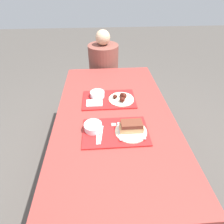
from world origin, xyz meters
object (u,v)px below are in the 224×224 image
at_px(tray_far, 109,99).
at_px(person_seated_across, 104,62).
at_px(tray_near, 115,132).
at_px(brisket_sandwich_plate, 131,128).
at_px(bowl_coleslaw_far, 97,94).
at_px(wings_plate_far, 121,98).
at_px(bowl_coleslaw_near, 93,126).

height_order(tray_far, person_seated_across, person_seated_across).
xyz_separation_m(tray_near, person_seated_across, (-0.04, 1.26, -0.02)).
distance_m(brisket_sandwich_plate, person_seated_across, 1.29).
height_order(tray_near, brisket_sandwich_plate, brisket_sandwich_plate).
distance_m(tray_far, bowl_coleslaw_far, 0.11).
xyz_separation_m(tray_near, brisket_sandwich_plate, (0.11, -0.01, 0.04)).
distance_m(brisket_sandwich_plate, wings_plate_far, 0.40).
bearing_deg(tray_near, bowl_coleslaw_far, 105.45).
bearing_deg(bowl_coleslaw_near, brisket_sandwich_plate, -9.59).
xyz_separation_m(bowl_coleslaw_near, wings_plate_far, (0.24, 0.35, -0.01)).
bearing_deg(tray_far, bowl_coleslaw_far, 156.44).
height_order(bowl_coleslaw_far, wings_plate_far, wings_plate_far).
bearing_deg(brisket_sandwich_plate, tray_far, 107.44).
distance_m(tray_near, bowl_coleslaw_near, 0.16).
bearing_deg(brisket_sandwich_plate, person_seated_across, 96.67).
relative_size(tray_far, bowl_coleslaw_far, 3.65).
distance_m(tray_far, bowl_coleslaw_near, 0.39).
relative_size(tray_near, bowl_coleslaw_near, 3.65).
relative_size(brisket_sandwich_plate, wings_plate_far, 1.01).
distance_m(brisket_sandwich_plate, bowl_coleslaw_far, 0.51).
bearing_deg(person_seated_across, bowl_coleslaw_far, -95.59).
relative_size(brisket_sandwich_plate, person_seated_across, 0.34).
xyz_separation_m(tray_near, bowl_coleslaw_far, (-0.12, 0.44, 0.03)).
relative_size(bowl_coleslaw_far, person_seated_across, 0.19).
bearing_deg(tray_far, brisket_sandwich_plate, -72.56).
relative_size(tray_near, person_seated_across, 0.70).
bearing_deg(person_seated_across, bowl_coleslaw_near, -95.22).
distance_m(bowl_coleslaw_near, person_seated_across, 1.24).
bearing_deg(wings_plate_far, person_seated_across, 98.23).
relative_size(tray_near, wings_plate_far, 2.09).
bearing_deg(tray_far, tray_near, -86.64).
bearing_deg(bowl_coleslaw_near, tray_far, 70.40).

